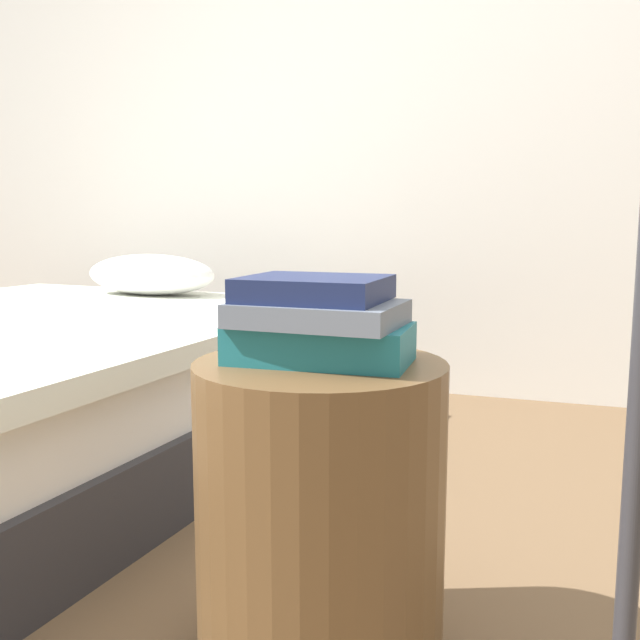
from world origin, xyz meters
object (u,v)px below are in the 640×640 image
(side_table, at_px, (320,513))
(book_navy, at_px, (314,289))
(book_teal, at_px, (318,344))
(book_slate, at_px, (321,314))

(side_table, relative_size, book_navy, 2.30)
(book_teal, height_order, book_slate, book_slate)
(book_slate, bearing_deg, side_table, 121.18)
(side_table, bearing_deg, book_navy, 154.03)
(side_table, relative_size, book_slate, 1.98)
(book_navy, bearing_deg, book_slate, -40.24)
(book_teal, distance_m, book_navy, 0.09)
(side_table, height_order, book_slate, book_slate)
(book_navy, bearing_deg, side_table, -25.41)
(side_table, height_order, book_teal, book_teal)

